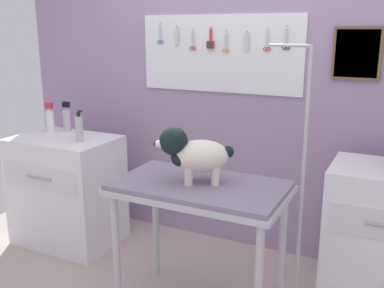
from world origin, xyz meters
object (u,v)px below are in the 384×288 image
cabinet_right (384,239)px  conditioner_bottle (50,120)px  counter_left (67,190)px  dog (193,153)px  grooming_arm (300,192)px  grooming_table (200,198)px

cabinet_right → conditioner_bottle: (-2.57, -0.07, 0.53)m
conditioner_bottle → counter_left: bearing=-24.2°
dog → counter_left: 1.49m
grooming_arm → conditioner_bottle: (-2.10, 0.17, 0.23)m
grooming_table → grooming_arm: grooming_arm is taller
counter_left → conditioner_bottle: (-0.22, 0.10, 0.54)m
dog → counter_left: (-1.32, 0.39, -0.57)m
cabinet_right → grooming_arm: bearing=-153.2°
cabinet_right → conditioner_bottle: conditioner_bottle is taller
dog → cabinet_right: 1.30m
counter_left → cabinet_right: bearing=4.2°
grooming_arm → cabinet_right: size_ratio=1.80×
dog → conditioner_bottle: (-1.54, 0.48, -0.03)m
cabinet_right → counter_left: bearing=-175.8°
grooming_table → cabinet_right: 1.17m
counter_left → conditioner_bottle: size_ratio=3.57×
counter_left → grooming_table: bearing=-15.5°
counter_left → conditioner_bottle: 0.59m
dog → counter_left: size_ratio=0.50×
grooming_arm → dog: 0.69m
grooming_arm → cabinet_right: 0.61m
grooming_table → grooming_arm: (0.52, 0.31, 0.01)m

